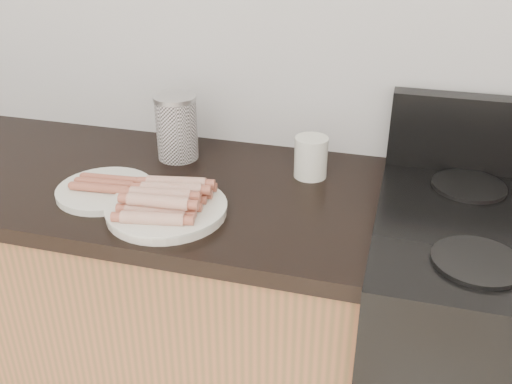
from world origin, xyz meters
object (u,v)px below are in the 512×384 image
(side_plate, at_px, (105,190))
(canister, at_px, (177,127))
(mug, at_px, (311,157))
(main_plate, at_px, (167,211))

(side_plate, xyz_separation_m, canister, (0.09, 0.25, 0.08))
(side_plate, height_order, mug, mug)
(side_plate, distance_m, canister, 0.28)
(main_plate, relative_size, canister, 1.54)
(main_plate, distance_m, mug, 0.41)
(main_plate, bearing_deg, side_plate, 163.94)
(main_plate, xyz_separation_m, canister, (-0.10, 0.31, 0.08))
(canister, distance_m, mug, 0.38)
(side_plate, relative_size, mug, 2.20)
(side_plate, relative_size, canister, 1.32)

